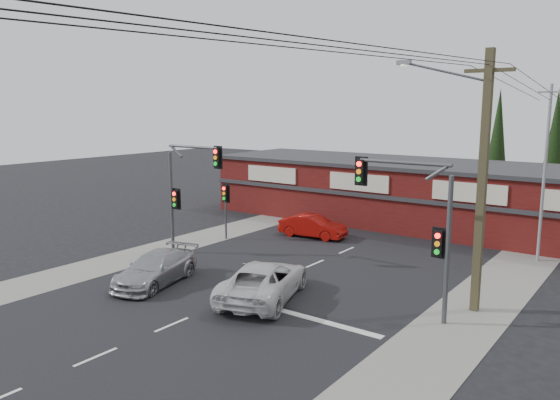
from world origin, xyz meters
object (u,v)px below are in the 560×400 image
Objects in this scene: white_suv at (264,281)px; silver_suv at (155,269)px; shop_building at (399,191)px; utility_pole at (479,174)px; red_sedan at (313,226)px.

white_suv is 1.16× the size of silver_suv.
shop_building is 17.15m from utility_pole.
red_sedan is at bearing 150.73° from utility_pole.
white_suv is 9.49m from utility_pole.
shop_building is (3.12, 19.17, 1.43)m from silver_suv.
silver_suv is at bearing 169.30° from red_sedan.
shop_building is at bearing 66.58° from silver_suv.
white_suv is 0.56× the size of utility_pole.
utility_pole reaches higher than shop_building.
utility_pole is (9.36, -14.00, 3.26)m from shop_building.
white_suv is 5.29m from silver_suv.
shop_building is (2.25, 7.49, 1.45)m from red_sedan.
shop_building is at bearing 123.76° from utility_pole.
silver_suv is 19.48m from shop_building.
red_sedan is at bearing 71.55° from silver_suv.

